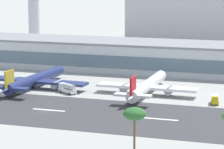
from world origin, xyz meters
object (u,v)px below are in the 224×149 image
(service_box_truck_0, at_px, (215,99))
(service_fuel_truck_2, at_px, (67,88))
(control_tower, at_px, (34,2))
(airliner_gold_tail_gate_0, at_px, (33,80))
(airliner_red_tail_gate_1, at_px, (146,87))
(palm_tree_1, at_px, (135,115))
(terminal_building, at_px, (128,55))

(service_box_truck_0, distance_m, service_fuel_truck_2, 56.97)
(control_tower, relative_size, airliner_gold_tail_gate_0, 0.92)
(airliner_red_tail_gate_1, relative_size, palm_tree_1, 3.84)
(control_tower, height_order, airliner_gold_tail_gate_0, control_tower)
(terminal_building, distance_m, service_box_truck_0, 76.94)
(terminal_building, relative_size, service_box_truck_0, 32.67)
(control_tower, xyz_separation_m, service_box_truck_0, (119.56, -101.97, -26.91))
(control_tower, xyz_separation_m, airliner_red_tail_gate_1, (92.58, -95.54, -25.35))
(service_fuel_truck_2, bearing_deg, control_tower, -27.45)
(airliner_gold_tail_gate_0, relative_size, service_fuel_truck_2, 5.84)
(airliner_gold_tail_gate_0, height_order, palm_tree_1, palm_tree_1)
(service_box_truck_0, height_order, service_fuel_truck_2, service_fuel_truck_2)
(terminal_building, xyz_separation_m, palm_tree_1, (37.89, -123.93, 4.31))
(terminal_building, height_order, palm_tree_1, terminal_building)
(service_box_truck_0, distance_m, palm_tree_1, 67.07)
(terminal_building, bearing_deg, service_box_truck_0, -49.75)
(control_tower, distance_m, service_box_truck_0, 159.42)
(service_box_truck_0, bearing_deg, palm_tree_1, -17.99)
(terminal_building, height_order, service_box_truck_0, terminal_building)
(terminal_building, bearing_deg, palm_tree_1, -73.00)
(terminal_building, relative_size, airliner_red_tail_gate_1, 4.08)
(airliner_gold_tail_gate_0, xyz_separation_m, service_fuel_truck_2, (16.74, -4.38, -1.31))
(airliner_gold_tail_gate_0, relative_size, palm_tree_1, 3.85)
(terminal_building, height_order, airliner_gold_tail_gate_0, terminal_building)
(control_tower, xyz_separation_m, service_fuel_truck_2, (62.59, -101.92, -26.67))
(terminal_building, bearing_deg, service_fuel_truck_2, -97.17)
(service_fuel_truck_2, height_order, palm_tree_1, palm_tree_1)
(palm_tree_1, bearing_deg, terminal_building, 107.00)
(service_fuel_truck_2, distance_m, palm_tree_1, 80.07)
(airliner_red_tail_gate_1, bearing_deg, airliner_gold_tail_gate_0, 93.00)
(terminal_building, height_order, service_fuel_truck_2, terminal_building)
(airliner_gold_tail_gate_0, xyz_separation_m, palm_tree_1, (62.00, -69.78, 7.94))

